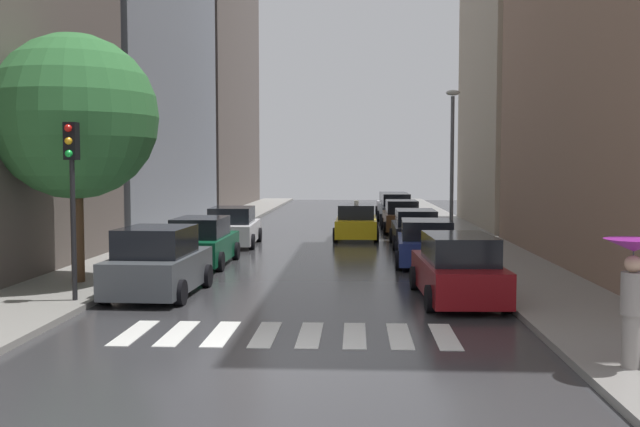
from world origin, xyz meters
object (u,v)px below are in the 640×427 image
parked_car_left_nearest (158,264)px  lamp_post_right (452,154)px  parked_car_right_fourth (401,217)px  parked_car_right_nearest (458,270)px  parked_car_right_fifth (395,209)px  parked_car_right_second (426,244)px  parked_car_right_sixth (393,205)px  pedestrian_foreground (633,278)px  street_tree_left (75,117)px  parked_car_left_second (202,243)px  parked_car_left_third (233,227)px  parked_car_right_third (415,229)px  traffic_light_left_corner (72,171)px  taxi_midroad (356,222)px

parked_car_left_nearest → lamp_post_right: bearing=-34.1°
parked_car_left_nearest → parked_car_right_fourth: bearing=-20.3°
parked_car_right_nearest → parked_car_right_fifth: (-0.20, 24.60, 0.04)m
parked_car_right_second → parked_car_right_sixth: (0.11, 23.63, 0.04)m
parked_car_right_fifth → parked_car_right_fourth: bearing=178.7°
pedestrian_foreground → parked_car_left_nearest: bearing=-172.0°
parked_car_right_nearest → street_tree_left: street_tree_left is taller
parked_car_left_second → parked_car_left_third: bearing=0.2°
parked_car_left_nearest → parked_car_left_second: (-0.10, 5.73, -0.07)m
parked_car_left_second → parked_car_right_nearest: 9.91m
parked_car_left_third → parked_car_right_fifth: bearing=-33.5°
lamp_post_right → parked_car_right_third: bearing=-146.3°
pedestrian_foreground → traffic_light_left_corner: bearing=-161.8°
parked_car_left_second → parked_car_right_fourth: parked_car_left_second is taller
parked_car_left_second → parked_car_right_sixth: bearing=-17.6°
parked_car_left_second → parked_car_right_third: parked_car_left_second is taller
parked_car_right_nearest → traffic_light_left_corner: bearing=95.3°
parked_car_left_nearest → parked_car_right_nearest: parked_car_left_nearest is taller
street_tree_left → parked_car_right_fourth: bearing=59.5°
parked_car_right_second → street_tree_left: size_ratio=0.61×
parked_car_right_second → parked_car_right_third: (0.10, 5.59, 0.01)m
parked_car_right_third → traffic_light_left_corner: bearing=145.4°
parked_car_right_nearest → pedestrian_foreground: pedestrian_foreground is taller
parked_car_left_second → parked_car_right_fifth: (7.67, 18.57, 0.05)m
parked_car_right_fifth → pedestrian_foreground: (2.04, -31.06, 0.79)m
parked_car_right_nearest → parked_car_left_second: bearing=50.3°
taxi_midroad → traffic_light_left_corner: size_ratio=1.10×
parked_car_right_third → parked_car_right_sixth: size_ratio=1.12×
parked_car_left_third → parked_car_left_second: bearing=177.7°
parked_car_left_third → traffic_light_left_corner: (-1.56, -13.28, 2.51)m
parked_car_right_fourth → parked_car_right_sixth: 11.29m
parked_car_right_fifth → traffic_light_left_corner: traffic_light_left_corner is taller
parked_car_right_third → parked_car_right_fifth: size_ratio=1.04×
parked_car_left_third → lamp_post_right: lamp_post_right is taller
parked_car_right_third → parked_car_right_sixth: (0.01, 18.05, 0.04)m
parked_car_right_nearest → parked_car_right_sixth: size_ratio=1.11×
parked_car_right_second → pedestrian_foreground: pedestrian_foreground is taller
parked_car_right_second → parked_car_right_fourth: size_ratio=0.96×
parked_car_right_fifth → taxi_midroad: bearing=164.8°
parked_car_right_third → parked_car_right_sixth: parked_car_right_sixth is taller
parked_car_right_fifth → lamp_post_right: 12.02m
parked_car_left_third → parked_car_right_nearest: 14.38m
parked_car_right_third → taxi_midroad: 4.07m
parked_car_right_third → parked_car_right_fourth: (-0.15, 6.75, 0.03)m
traffic_light_left_corner → parked_car_right_second: bearing=39.7°
taxi_midroad → pedestrian_foreground: bearing=-167.8°
parked_car_right_sixth → street_tree_left: 30.64m
parked_car_right_nearest → parked_car_right_second: bearing=-0.7°
parked_car_right_third → pedestrian_foreground: size_ratio=2.26×
parked_car_left_nearest → parked_car_right_fifth: bearing=-15.3°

